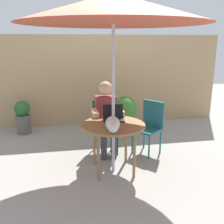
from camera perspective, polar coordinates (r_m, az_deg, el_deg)
ground_plane at (r=3.91m, az=0.27°, el=-12.77°), size 14.00×14.00×0.00m
fence_back at (r=5.82m, az=-3.95°, el=6.93°), size 5.79×0.08×1.99m
patio_table at (r=3.65m, az=0.28°, el=-3.75°), size 0.90×0.90×0.72m
patio_umbrella at (r=3.47m, az=0.32°, el=21.87°), size 2.45×2.45×2.42m
chair_occupied at (r=4.42m, az=-1.57°, el=-2.13°), size 0.40×0.40×0.88m
chair_empty at (r=4.39m, az=8.39°, el=-2.42°), size 0.56×0.56×0.88m
person_seated at (r=4.22m, az=-1.27°, el=-0.55°), size 0.48×0.48×1.22m
laptop at (r=3.82m, az=0.32°, el=-0.79°), size 0.32×0.27×0.21m
cat at (r=3.35m, az=0.18°, el=-2.75°), size 0.24×0.65×0.17m
potted_plant_near_fence at (r=5.58m, az=-19.13°, el=-0.91°), size 0.31×0.31×0.69m
potted_plant_by_chair at (r=5.22m, az=2.90°, el=-0.41°), size 0.46×0.46×0.79m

